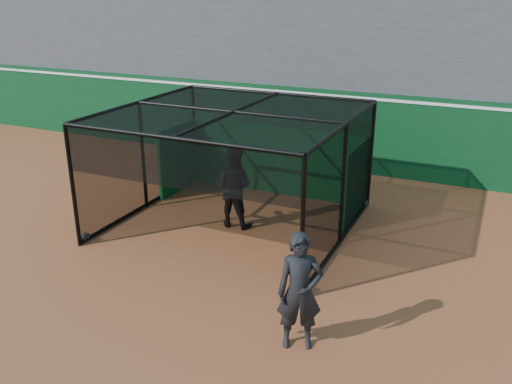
% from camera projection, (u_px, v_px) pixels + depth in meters
% --- Properties ---
extents(ground, '(120.00, 120.00, 0.00)m').
position_uv_depth(ground, '(169.00, 284.00, 10.58)').
color(ground, brown).
rests_on(ground, ground).
extents(outfield_wall, '(50.00, 0.50, 2.50)m').
position_uv_depth(outfield_wall, '(314.00, 126.00, 17.34)').
color(outfield_wall, '#0B3D1B').
rests_on(outfield_wall, ground).
extents(grandstand, '(50.00, 7.85, 8.95)m').
position_uv_depth(grandstand, '(352.00, 16.00, 19.42)').
color(grandstand, '#4C4C4F').
rests_on(grandstand, ground).
extents(batting_cage, '(5.37, 5.17, 2.79)m').
position_uv_depth(batting_cage, '(235.00, 170.00, 12.83)').
color(batting_cage, black).
rests_on(batting_cage, ground).
extents(batter, '(1.00, 0.80, 1.98)m').
position_uv_depth(batter, '(233.00, 187.00, 12.91)').
color(batter, black).
rests_on(batter, ground).
extents(on_deck_player, '(0.85, 0.73, 1.97)m').
position_uv_depth(on_deck_player, '(300.00, 292.00, 8.46)').
color(on_deck_player, black).
rests_on(on_deck_player, ground).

